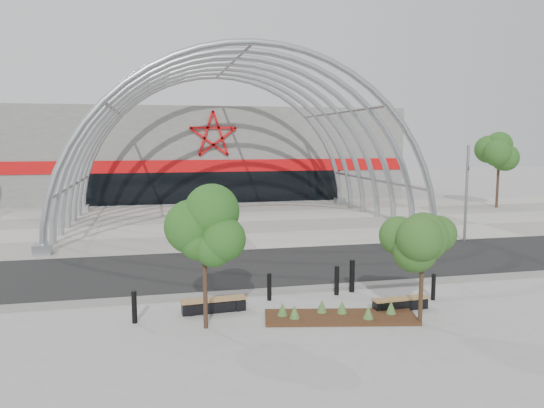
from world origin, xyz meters
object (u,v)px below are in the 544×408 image
Objects in this scene: street_tree_1 at (423,234)px; bench_0 at (214,305)px; bench_1 at (400,304)px; signal_pole at (466,191)px; bollard_2 at (337,281)px; street_tree_0 at (204,230)px.

bench_0 is at bearing 157.47° from street_tree_1.
bench_0 is at bearing 169.35° from bench_1.
signal_pole is 13.02m from bench_1.
signal_pole is at bearing 31.05° from bench_0.
bollard_2 is at bearing 11.33° from bench_0.
signal_pole is 1.35× the size of street_tree_1.
signal_pole is 2.44× the size of bench_0.
signal_pole is 1.28× the size of street_tree_0.
bollard_2 is (4.36, 0.87, 0.30)m from bench_0.
bollard_2 is (-1.41, 3.26, -2.16)m from street_tree_1.
bench_1 is at bearing -10.65° from bench_0.
bench_1 is at bearing -54.04° from bollard_2.
street_tree_0 reaches higher than bench_1.
bench_1 is 1.84× the size of bollard_2.
street_tree_0 is 5.73m from bollard_2.
signal_pole is at bearing 34.18° from street_tree_0.
bollard_2 is (4.74, 2.23, -2.32)m from street_tree_0.
bollard_2 is at bearing 25.18° from street_tree_0.
bench_1 is at bearing -131.15° from signal_pole.
bench_0 is 2.03× the size of bollard_2.
signal_pole is at bearing 37.95° from bollard_2.
street_tree_0 is 1.91× the size of bench_0.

